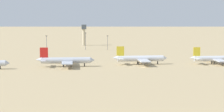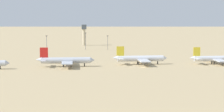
{
  "view_description": "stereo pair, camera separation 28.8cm",
  "coord_description": "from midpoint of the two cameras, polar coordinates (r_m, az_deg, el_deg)",
  "views": [
    {
      "loc": [
        -77.67,
        -303.35,
        41.64
      ],
      "look_at": [
        -18.44,
        21.5,
        6.0
      ],
      "focal_mm": 71.51,
      "sensor_mm": 36.0,
      "label": 1
    },
    {
      "loc": [
        -77.39,
        -303.4,
        41.64
      ],
      "look_at": [
        -18.44,
        21.5,
        6.0
      ],
      "focal_mm": 71.51,
      "sensor_mm": 36.0,
      "label": 2
    }
  ],
  "objects": [
    {
      "name": "ridge_center",
      "position": [
        1482.25,
        -1.4,
        6.26
      ],
      "size": [
        325.74,
        300.11,
        88.53
      ],
      "primitive_type": "pyramid",
      "rotation": [
        0.0,
        0.0,
        0.02
      ],
      "color": "slate",
      "rests_on": "ground"
    },
    {
      "name": "ridge_east",
      "position": [
        1592.05,
        13.97,
        5.77
      ],
      "size": [
        357.99,
        322.41,
        71.59
      ],
      "primitive_type": "pyramid",
      "rotation": [
        0.0,
        0.0,
        -0.07
      ],
      "color": "slate",
      "rests_on": "ground"
    },
    {
      "name": "parked_jet_yellow_3",
      "position": [
        340.31,
        12.99,
        -0.31
      ],
      "size": [
        38.77,
        32.61,
        12.81
      ],
      "rotation": [
        0.0,
        0.0,
        -0.06
      ],
      "color": "silver",
      "rests_on": "ground"
    },
    {
      "name": "parked_jet_yellow_2",
      "position": [
        330.0,
        3.61,
        -0.32
      ],
      "size": [
        41.18,
        34.68,
        13.6
      ],
      "rotation": [
        0.0,
        0.0,
        -0.07
      ],
      "color": "silver",
      "rests_on": "ground"
    },
    {
      "name": "light_pole_east",
      "position": [
        443.57,
        -3.38,
        2.04
      ],
      "size": [
        1.8,
        0.5,
        17.25
      ],
      "color": "#59595E",
      "rests_on": "ground"
    },
    {
      "name": "light_pole_west",
      "position": [
        442.45,
        -0.54,
        1.85
      ],
      "size": [
        1.8,
        0.5,
        14.34
      ],
      "color": "#59595E",
      "rests_on": "ground"
    },
    {
      "name": "control_tower",
      "position": [
        496.65,
        -3.6,
        2.97
      ],
      "size": [
        5.2,
        5.2,
        23.36
      ],
      "color": "#C6B793",
      "rests_on": "ground"
    },
    {
      "name": "parked_jet_red_1",
      "position": [
        318.36,
        -5.99,
        -0.56
      ],
      "size": [
        41.99,
        35.46,
        13.86
      ],
      "rotation": [
        0.0,
        0.0,
        -0.09
      ],
      "color": "silver",
      "rests_on": "ground"
    },
    {
      "name": "ground",
      "position": [
        315.88,
        4.02,
        -1.43
      ],
      "size": [
        4000.0,
        4000.0,
        0.0
      ],
      "primitive_type": "plane",
      "color": "tan"
    },
    {
      "name": "light_pole_mid",
      "position": [
        405.77,
        -8.33,
        1.58
      ],
      "size": [
        1.8,
        0.5,
        16.96
      ],
      "color": "#59595E",
      "rests_on": "ground"
    }
  ]
}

